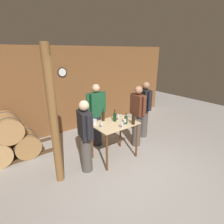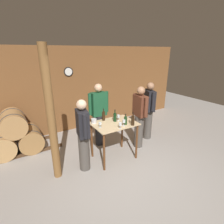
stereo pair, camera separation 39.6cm
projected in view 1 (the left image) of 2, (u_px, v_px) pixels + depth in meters
ground_plane at (135, 175)px, 3.80m from camera, size 14.00×14.00×0.00m
back_wall at (71, 90)px, 5.61m from camera, size 8.40×0.08×2.70m
barrel_rack at (10, 140)px, 4.30m from camera, size 2.14×0.83×1.15m
tasting_table at (115, 130)px, 4.20m from camera, size 1.03×0.75×0.94m
wooden_post at (54, 120)px, 3.23m from camera, size 0.16×0.16×2.70m
wine_bottle_far_left at (103, 116)px, 4.25m from camera, size 0.07×0.07×0.30m
wine_bottle_left at (115, 117)px, 4.21m from camera, size 0.08×0.08×0.30m
wine_bottle_center at (126, 120)px, 4.07m from camera, size 0.08×0.08×0.26m
wine_bottle_right at (133, 119)px, 4.03m from camera, size 0.08×0.08×0.31m
wine_glass_near_left at (102, 124)px, 3.86m from camera, size 0.07×0.07×0.12m
wine_glass_near_center at (122, 124)px, 3.84m from camera, size 0.06×0.06×0.14m
wine_glass_near_right at (125, 121)px, 3.97m from camera, size 0.07×0.07×0.15m
wine_glass_far_side at (118, 116)px, 4.25m from camera, size 0.07×0.07×0.15m
ice_bucket at (94, 122)px, 4.09m from camera, size 0.13×0.13×0.10m
person_host at (85, 136)px, 3.68m from camera, size 0.29×0.58×1.64m
person_visitor_with_scarf at (145, 109)px, 5.23m from camera, size 0.34×0.56×1.72m
person_visitor_bearded at (97, 114)px, 4.73m from camera, size 0.59×0.24×1.75m
person_visitor_near_door at (137, 115)px, 4.73m from camera, size 0.25×0.59×1.70m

